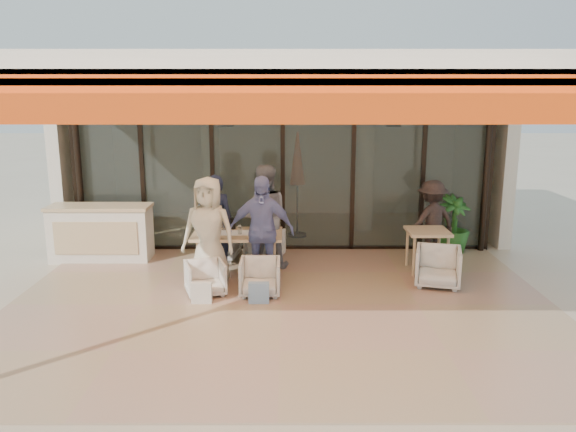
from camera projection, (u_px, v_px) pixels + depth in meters
name	position (u px, v px, depth m)	size (l,w,h in m)	color
ground	(281.00, 306.00, 8.19)	(70.00, 70.00, 0.00)	#C6B293
terrace_floor	(281.00, 306.00, 8.19)	(8.00, 6.00, 0.01)	tan
terrace_structure	(280.00, 77.00, 7.23)	(8.00, 6.00, 3.40)	silver
glass_storefront	(283.00, 170.00, 10.78)	(8.08, 0.10, 3.20)	#9EADA3
interior_block	(284.00, 129.00, 12.90)	(9.05, 3.62, 3.52)	silver
host_counter	(101.00, 232.00, 10.32)	(1.85, 0.65, 1.04)	silver
dining_table	(237.00, 236.00, 9.43)	(1.50, 0.90, 0.93)	#E3BB8B
chair_far_left	(220.00, 241.00, 10.43)	(0.66, 0.62, 0.68)	silver
chair_far_right	(265.00, 243.00, 10.43)	(0.61, 0.57, 0.62)	silver
chair_near_left	(205.00, 277.00, 8.58)	(0.57, 0.53, 0.59)	silver
chair_near_right	(260.00, 276.00, 8.58)	(0.61, 0.57, 0.63)	silver
diner_navy	(216.00, 222.00, 9.83)	(0.61, 0.40, 1.67)	#1A1F39
diner_grey	(263.00, 217.00, 9.81)	(0.90, 0.70, 1.84)	slate
diner_cream	(209.00, 232.00, 8.94)	(0.86, 0.56, 1.76)	beige
diner_periwinkle	(261.00, 231.00, 8.94)	(1.05, 0.44, 1.78)	#717DBD
tote_bag_cream	(202.00, 294.00, 8.22)	(0.30, 0.10, 0.34)	silver
tote_bag_blue	(259.00, 294.00, 8.22)	(0.30, 0.10, 0.34)	#99BFD8
side_table	(428.00, 236.00, 9.63)	(0.70, 0.70, 0.74)	#E3BB8B
side_chair	(438.00, 265.00, 8.96)	(0.69, 0.65, 0.71)	silver
standing_woman	(431.00, 221.00, 10.21)	(0.98, 0.56, 1.51)	black
potted_palm	(453.00, 225.00, 10.76)	(0.64, 0.64, 1.14)	#1E5919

